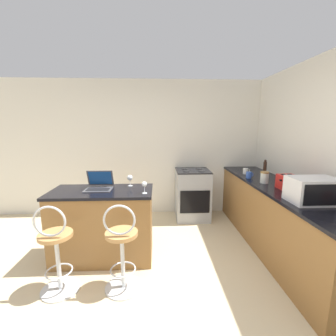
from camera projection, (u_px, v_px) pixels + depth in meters
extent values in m
plane|color=beige|center=(132.00, 303.00, 2.24)|extent=(20.00, 20.00, 0.00)
cube|color=silver|center=(144.00, 149.00, 4.40)|extent=(12.00, 0.06, 2.60)
cube|color=olive|center=(103.00, 226.00, 2.95)|extent=(1.26, 0.60, 0.90)
cube|color=black|center=(102.00, 192.00, 2.87)|extent=(1.29, 0.63, 0.03)
cube|color=olive|center=(275.00, 218.00, 3.18)|extent=(0.63, 2.91, 0.90)
cube|color=black|center=(278.00, 187.00, 3.10)|extent=(0.66, 2.94, 0.03)
cylinder|color=silver|center=(61.00, 289.00, 2.43)|extent=(0.40, 0.40, 0.02)
cylinder|color=silver|center=(58.00, 263.00, 2.37)|extent=(0.04, 0.04, 0.62)
torus|color=silver|center=(59.00, 271.00, 2.39)|extent=(0.28, 0.28, 0.02)
cylinder|color=#B7844C|center=(55.00, 235.00, 2.31)|extent=(0.34, 0.34, 0.04)
torus|color=silver|center=(49.00, 222.00, 2.18)|extent=(0.32, 0.02, 0.32)
cylinder|color=silver|center=(124.00, 287.00, 2.46)|extent=(0.40, 0.40, 0.02)
cylinder|color=silver|center=(123.00, 261.00, 2.40)|extent=(0.04, 0.04, 0.62)
torus|color=silver|center=(123.00, 269.00, 2.42)|extent=(0.28, 0.28, 0.02)
cylinder|color=#B7844C|center=(122.00, 234.00, 2.34)|extent=(0.34, 0.34, 0.04)
torus|color=silver|center=(119.00, 220.00, 2.21)|extent=(0.32, 0.02, 0.32)
cube|color=#47474C|center=(98.00, 190.00, 2.88)|extent=(0.34, 0.24, 0.01)
cube|color=black|center=(98.00, 189.00, 2.86)|extent=(0.29, 0.13, 0.00)
cube|color=#47474C|center=(100.00, 178.00, 2.99)|extent=(0.34, 0.09, 0.22)
cube|color=#19478C|center=(100.00, 178.00, 2.98)|extent=(0.30, 0.07, 0.18)
cube|color=silver|center=(313.00, 190.00, 2.39)|extent=(0.49, 0.33, 0.27)
cube|color=black|center=(321.00, 195.00, 2.22)|extent=(0.34, 0.01, 0.22)
cube|color=red|center=(289.00, 183.00, 2.86)|extent=(0.21, 0.29, 0.18)
cube|color=black|center=(287.00, 176.00, 2.84)|extent=(0.05, 0.21, 0.00)
cube|color=black|center=(293.00, 176.00, 2.84)|extent=(0.05, 0.21, 0.00)
cube|color=black|center=(281.00, 180.00, 2.85)|extent=(0.02, 0.02, 0.02)
cube|color=#9EA3A8|center=(192.00, 195.00, 4.25)|extent=(0.62, 0.60, 0.91)
cube|color=black|center=(195.00, 202.00, 3.96)|extent=(0.53, 0.01, 0.41)
cube|color=black|center=(193.00, 171.00, 4.17)|extent=(0.62, 0.60, 0.02)
cylinder|color=black|center=(186.00, 171.00, 4.04)|extent=(0.11, 0.11, 0.01)
cylinder|color=black|center=(202.00, 171.00, 4.05)|extent=(0.11, 0.11, 0.01)
cylinder|color=black|center=(185.00, 169.00, 4.27)|extent=(0.11, 0.11, 0.01)
cylinder|color=black|center=(199.00, 169.00, 4.29)|extent=(0.11, 0.11, 0.01)
cylinder|color=#2D51AD|center=(249.00, 175.00, 3.52)|extent=(0.08, 0.08, 0.10)
torus|color=#2D51AD|center=(252.00, 175.00, 3.52)|extent=(0.01, 0.06, 0.06)
cylinder|color=#331E14|center=(265.00, 168.00, 3.74)|extent=(0.05, 0.05, 0.22)
sphere|color=#331E14|center=(265.00, 161.00, 3.72)|extent=(0.04, 0.04, 0.04)
cylinder|color=white|center=(246.00, 171.00, 3.83)|extent=(0.09, 0.09, 0.10)
torus|color=white|center=(249.00, 171.00, 3.83)|extent=(0.01, 0.06, 0.06)
cylinder|color=silver|center=(130.00, 186.00, 3.07)|extent=(0.07, 0.07, 0.00)
cylinder|color=silver|center=(130.00, 183.00, 3.06)|extent=(0.01, 0.01, 0.08)
sphere|color=silver|center=(130.00, 178.00, 3.05)|extent=(0.07, 0.07, 0.07)
cylinder|color=silver|center=(264.00, 178.00, 3.22)|extent=(0.11, 0.11, 0.15)
cylinder|color=olive|center=(265.00, 172.00, 3.20)|extent=(0.12, 0.12, 0.02)
cylinder|color=silver|center=(145.00, 193.00, 2.73)|extent=(0.06, 0.06, 0.00)
cylinder|color=silver|center=(145.00, 190.00, 2.72)|extent=(0.01, 0.01, 0.08)
sphere|color=silver|center=(144.00, 184.00, 2.71)|extent=(0.06, 0.06, 0.06)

